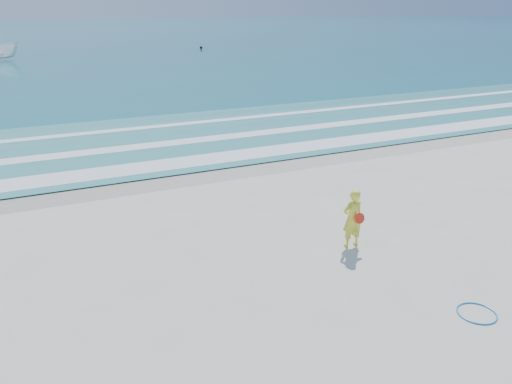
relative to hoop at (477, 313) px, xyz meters
name	(u,v)px	position (x,y,z in m)	size (l,w,h in m)	color
ground	(317,308)	(-2.71, 1.49, -0.01)	(400.00, 400.00, 0.00)	silver
wet_sand	(183,175)	(-2.71, 10.49, -0.01)	(400.00, 2.40, 0.00)	#B2A893
ocean	(41,34)	(-2.71, 106.49, 0.01)	(400.00, 190.00, 0.04)	#19727F
shallow	(149,141)	(-2.71, 15.49, 0.03)	(400.00, 10.00, 0.01)	#59B7AD
foam_near	(173,164)	(-2.71, 11.79, 0.04)	(400.00, 1.40, 0.01)	white
foam_mid	(154,145)	(-2.71, 14.69, 0.04)	(400.00, 0.90, 0.01)	white
foam_far	(137,128)	(-2.71, 17.99, 0.04)	(400.00, 0.60, 0.01)	white
hoop	(477,313)	(0.00, 0.00, 0.00)	(0.75, 0.75, 0.03)	#0B7CCF
buoy	(201,47)	(14.64, 59.17, 0.21)	(0.38, 0.38, 0.38)	black
woman	(352,219)	(-0.55, 3.46, 0.73)	(0.54, 0.40, 1.48)	yellow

